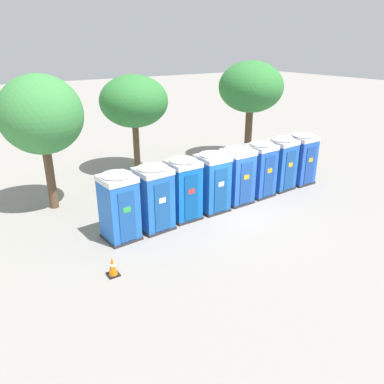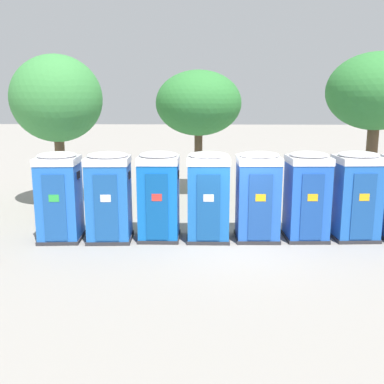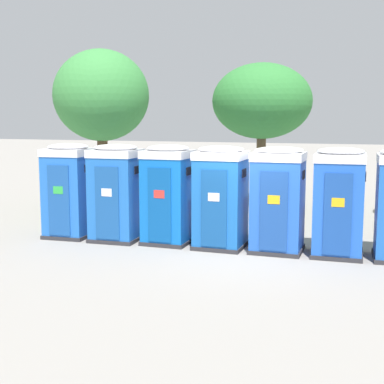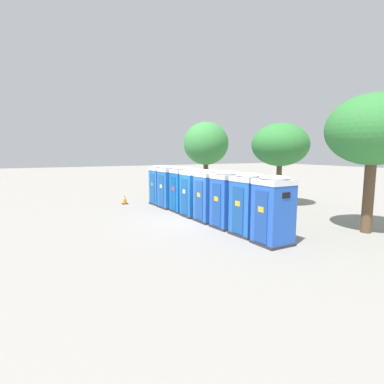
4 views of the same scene
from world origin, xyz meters
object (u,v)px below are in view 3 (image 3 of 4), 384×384
at_px(portapotty_5, 339,202).
at_px(portapotty_4, 278,199).
at_px(portapotty_1, 116,192).
at_px(street_tree_1, 262,102).
at_px(portapotty_0, 69,190).
at_px(portapotty_3, 221,197).
at_px(portapotty_2, 168,194).
at_px(street_tree_0, 101,96).

bearing_deg(portapotty_5, portapotty_4, -177.03).
relative_size(portapotty_1, street_tree_1, 0.49).
distance_m(portapotty_0, portapotty_5, 7.04).
height_order(portapotty_1, portapotty_3, same).
xyz_separation_m(portapotty_2, portapotty_3, (1.41, -0.02, -0.00)).
bearing_deg(portapotty_3, portapotty_4, 3.01).
relative_size(portapotty_5, street_tree_0, 0.46).
relative_size(portapotty_5, street_tree_1, 0.49).
height_order(portapotty_1, portapotty_2, same).
bearing_deg(portapotty_1, portapotty_2, 6.46).
bearing_deg(street_tree_1, portapotty_2, -99.05).
bearing_deg(street_tree_0, portapotty_5, -24.69).
bearing_deg(portapotty_3, portapotty_2, 179.31).
distance_m(portapotty_5, street_tree_0, 9.55).
xyz_separation_m(portapotty_0, street_tree_0, (-1.29, 4.16, 2.68)).
bearing_deg(street_tree_0, portapotty_4, -29.41).
relative_size(portapotty_4, portapotty_5, 1.00).
height_order(portapotty_4, street_tree_0, street_tree_0).
relative_size(street_tree_0, street_tree_1, 1.08).
bearing_deg(portapotty_4, portapotty_0, -177.42).
bearing_deg(portapotty_2, street_tree_0, 136.03).
xyz_separation_m(portapotty_5, street_tree_0, (-8.33, 3.83, 2.68)).
bearing_deg(portapotty_2, portapotty_3, -0.69).
bearing_deg(street_tree_0, street_tree_1, 24.65).
distance_m(portapotty_4, street_tree_0, 8.39).
bearing_deg(street_tree_0, portapotty_2, -43.97).
relative_size(portapotty_0, portapotty_1, 1.00).
distance_m(portapotty_2, portapotty_3, 1.41).
bearing_deg(portapotty_1, portapotty_3, 2.89).
relative_size(portapotty_3, portapotty_4, 1.00).
height_order(portapotty_2, street_tree_1, street_tree_1).
xyz_separation_m(portapotty_0, portapotty_4, (5.63, 0.25, -0.00)).
bearing_deg(street_tree_1, portapotty_4, -73.81).
bearing_deg(portapotty_5, portapotty_1, -177.06).
relative_size(portapotty_1, portapotty_4, 1.00).
relative_size(portapotty_3, portapotty_5, 1.00).
relative_size(portapotty_0, street_tree_1, 0.49).
xyz_separation_m(portapotty_3, portapotty_5, (2.81, 0.15, 0.00)).
xyz_separation_m(portapotty_4, street_tree_1, (-1.81, 6.25, 2.51)).
bearing_deg(portapotty_2, street_tree_1, 80.95).
xyz_separation_m(portapotty_1, street_tree_0, (-2.70, 4.12, 2.68)).
bearing_deg(street_tree_1, portapotty_1, -110.43).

